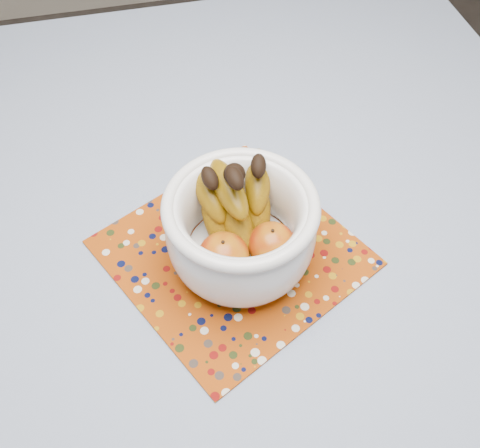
{
  "coord_description": "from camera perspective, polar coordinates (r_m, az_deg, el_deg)",
  "views": [
    {
      "loc": [
        -0.12,
        -0.6,
        1.5
      ],
      "look_at": [
        -0.01,
        -0.1,
        0.84
      ],
      "focal_mm": 42.0,
      "sensor_mm": 36.0,
      "label": 1
    }
  ],
  "objects": [
    {
      "name": "table",
      "position": [
        1.03,
        -0.87,
        -1.61
      ],
      "size": [
        1.2,
        1.2,
        0.75
      ],
      "color": "brown",
      "rests_on": "ground"
    },
    {
      "name": "tablecloth",
      "position": [
        0.96,
        -0.92,
        1.27
      ],
      "size": [
        1.32,
        1.32,
        0.01
      ],
      "primitive_type": "cube",
      "color": "slate",
      "rests_on": "table"
    },
    {
      "name": "placemat",
      "position": [
        0.9,
        -0.75,
        -2.92
      ],
      "size": [
        0.47,
        0.47,
        0.0
      ],
      "primitive_type": "cube",
      "rotation": [
        0.0,
        0.0,
        0.47
      ],
      "color": "#993B08",
      "rests_on": "tablecloth"
    },
    {
      "name": "fruit_bowl",
      "position": [
        0.83,
        -0.02,
        0.23
      ],
      "size": [
        0.23,
        0.24,
        0.19
      ],
      "color": "white",
      "rests_on": "placemat"
    }
  ]
}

